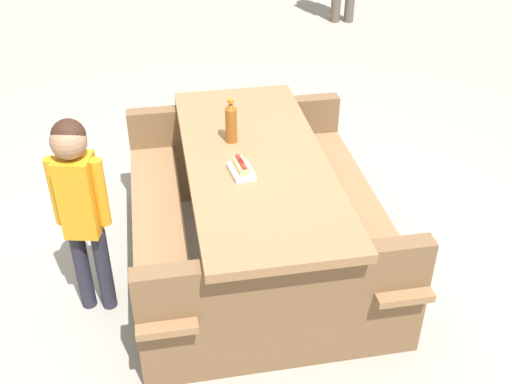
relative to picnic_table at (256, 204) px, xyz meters
name	(u,v)px	position (x,y,z in m)	size (l,w,h in m)	color
ground_plane	(256,263)	(0.00, 0.00, -0.44)	(30.00, 30.00, 0.00)	gray
picnic_table	(256,204)	(0.00, 0.00, 0.00)	(1.93, 1.57, 0.75)	olive
soda_bottle	(231,122)	(-0.20, -0.12, 0.43)	(0.07, 0.07, 0.26)	brown
hotdog_tray	(241,169)	(0.15, -0.09, 0.34)	(0.20, 0.15, 0.08)	white
child_in_coat	(79,196)	(0.28, -0.91, 0.30)	(0.19, 0.28, 1.16)	#262633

